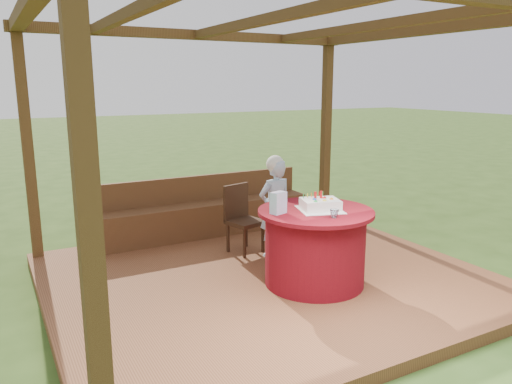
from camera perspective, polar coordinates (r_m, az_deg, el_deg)
ground at (r=5.56m, az=1.25°, el=-10.61°), size 60.00×60.00×0.00m
deck at (r=5.54m, az=1.26°, el=-10.04°), size 4.50×4.00×0.12m
pergola at (r=5.13m, az=1.38°, el=15.01°), size 4.50×4.00×2.72m
bench at (r=6.90m, az=-5.84°, el=-2.69°), size 3.00×0.42×0.80m
table at (r=5.20m, az=6.75°, el=-6.20°), size 1.18×1.18×0.79m
chair at (r=6.15m, az=-1.67°, el=-2.75°), size 0.47×0.47×0.83m
elderly_woman at (r=5.93m, az=2.17°, el=-1.58°), size 0.45×0.31×1.23m
birthday_cake at (r=5.09m, az=7.36°, el=-1.43°), size 0.53×0.53×0.19m
gift_bag at (r=4.90m, az=2.57°, el=-1.25°), size 0.17×0.14×0.22m
drinking_glass at (r=4.82m, az=8.93°, el=-2.45°), size 0.09×0.09×0.08m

